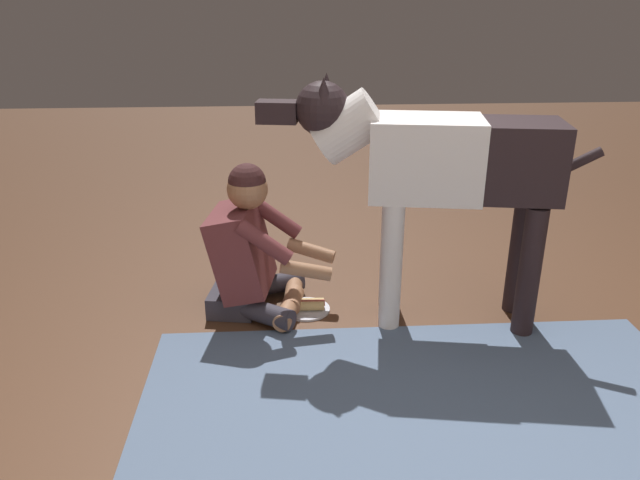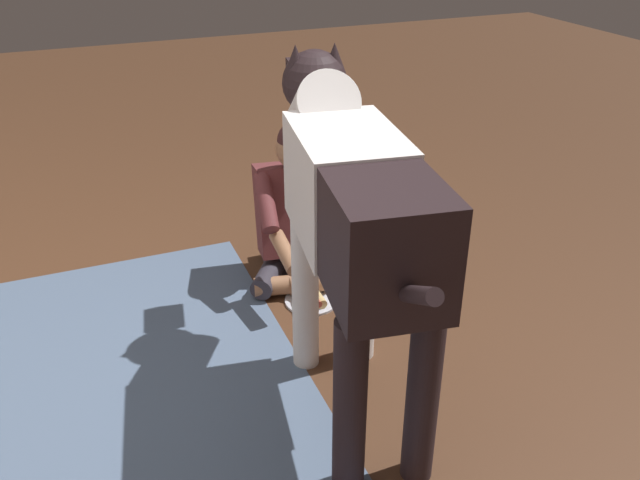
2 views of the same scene
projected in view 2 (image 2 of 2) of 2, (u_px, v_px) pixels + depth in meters
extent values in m
plane|color=#4F301E|center=(205.00, 387.00, 2.68)|extent=(13.63, 13.63, 0.00)
cube|color=slate|center=(105.00, 422.00, 2.50)|extent=(2.43, 1.62, 0.01)
cube|color=#312E38|center=(296.00, 252.00, 3.54)|extent=(0.29, 0.37, 0.12)
cylinder|color=#312E38|center=(331.00, 263.00, 3.43)|extent=(0.41, 0.22, 0.11)
cylinder|color=#A06E4D|center=(325.00, 280.00, 3.29)|extent=(0.12, 0.37, 0.09)
cylinder|color=#312E38|center=(272.00, 270.00, 3.37)|extent=(0.39, 0.31, 0.11)
cylinder|color=#A06E4D|center=(291.00, 284.00, 3.26)|extent=(0.17, 0.37, 0.09)
cube|color=brown|center=(297.00, 208.00, 3.36)|extent=(0.37, 0.44, 0.49)
cylinder|color=brown|center=(338.00, 195.00, 3.20)|extent=(0.30, 0.12, 0.24)
cylinder|color=#A06E4D|center=(338.00, 246.00, 3.10)|extent=(0.28, 0.15, 0.12)
cylinder|color=brown|center=(266.00, 202.00, 3.13)|extent=(0.30, 0.12, 0.24)
cylinder|color=#A06E4D|center=(285.00, 252.00, 3.05)|extent=(0.27, 0.07, 0.12)
sphere|color=#A06E4D|center=(297.00, 148.00, 3.16)|extent=(0.21, 0.21, 0.21)
sphere|color=#3B1E1F|center=(297.00, 141.00, 3.14)|extent=(0.19, 0.19, 0.19)
cylinder|color=silver|center=(305.00, 295.00, 2.67)|extent=(0.11, 0.11, 0.67)
cylinder|color=silver|center=(363.00, 288.00, 2.72)|extent=(0.11, 0.11, 0.67)
cylinder|color=black|center=(350.00, 409.00, 2.09)|extent=(0.11, 0.11, 0.67)
cylinder|color=black|center=(422.00, 398.00, 2.14)|extent=(0.11, 0.11, 0.67)
cube|color=silver|center=(346.00, 185.00, 2.32)|extent=(0.58, 0.43, 0.39)
cube|color=black|center=(382.00, 238.00, 1.97)|extent=(0.51, 0.40, 0.37)
cylinder|color=silver|center=(322.00, 113.00, 2.57)|extent=(0.42, 0.30, 0.37)
sphere|color=black|center=(314.00, 83.00, 2.64)|extent=(0.26, 0.26, 0.26)
cube|color=black|center=(303.00, 74.00, 2.83)|extent=(0.21, 0.15, 0.10)
cone|color=black|center=(295.00, 60.00, 2.57)|extent=(0.10, 0.10, 0.12)
cone|color=black|center=(335.00, 58.00, 2.60)|extent=(0.10, 0.10, 0.12)
cylinder|color=black|center=(410.00, 294.00, 1.77)|extent=(0.35, 0.10, 0.23)
cylinder|color=silver|center=(311.00, 300.00, 3.23)|extent=(0.26, 0.26, 0.01)
cylinder|color=tan|center=(316.00, 294.00, 3.22)|extent=(0.20, 0.05, 0.05)
cylinder|color=tan|center=(307.00, 296.00, 3.21)|extent=(0.20, 0.05, 0.05)
cylinder|color=#A14033|center=(311.00, 294.00, 3.21)|extent=(0.21, 0.04, 0.04)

